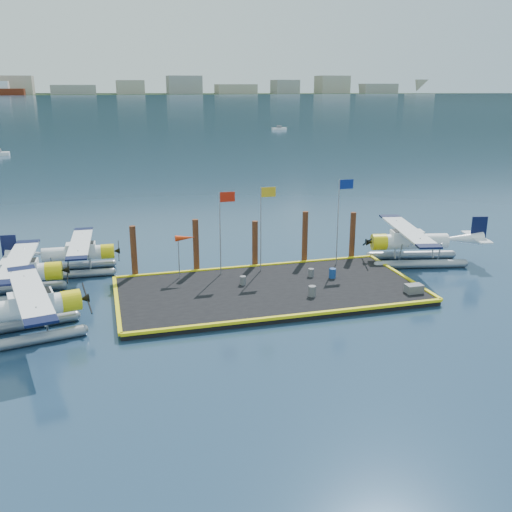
{
  "coord_description": "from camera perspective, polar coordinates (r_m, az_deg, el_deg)",
  "views": [
    {
      "loc": [
        -10.39,
        -34.67,
        13.55
      ],
      "look_at": [
        -0.35,
        2.0,
        2.13
      ],
      "focal_mm": 40.0,
      "sensor_mm": 36.0,
      "label": 1
    }
  ],
  "objects": [
    {
      "name": "ground",
      "position": [
        38.64,
        1.29,
        -3.8
      ],
      "size": [
        4000.0,
        4000.0,
        0.0
      ],
      "primitive_type": "plane",
      "color": "#182C48",
      "rests_on": "ground"
    },
    {
      "name": "dock",
      "position": [
        38.57,
        1.29,
        -3.53
      ],
      "size": [
        20.0,
        10.0,
        0.4
      ],
      "primitive_type": "cube",
      "color": "black",
      "rests_on": "ground"
    },
    {
      "name": "dock_bumpers",
      "position": [
        38.47,
        1.29,
        -3.12
      ],
      "size": [
        20.25,
        10.25,
        0.18
      ],
      "primitive_type": null,
      "color": "yellow",
      "rests_on": "dock"
    },
    {
      "name": "far_backdrop",
      "position": [
        1789.78,
        -7.58,
        16.45
      ],
      "size": [
        3050.0,
        2050.0,
        810.0
      ],
      "color": "black",
      "rests_on": "ground"
    },
    {
      "name": "seaplane_a",
      "position": [
        34.12,
        -22.18,
        -5.14
      ],
      "size": [
        9.33,
        10.15,
        3.59
      ],
      "rotation": [
        0.0,
        0.0,
        -1.37
      ],
      "color": "gray",
      "rests_on": "ground"
    },
    {
      "name": "seaplane_b",
      "position": [
        40.5,
        -23.08,
        -1.88
      ],
      "size": [
        9.1,
        10.03,
        3.57
      ],
      "rotation": [
        0.0,
        0.0,
        -1.6
      ],
      "color": "gray",
      "rests_on": "ground"
    },
    {
      "name": "seaplane_c",
      "position": [
        44.4,
        -17.53,
        0.06
      ],
      "size": [
        8.24,
        9.08,
        3.23
      ],
      "rotation": [
        0.0,
        0.0,
        -1.61
      ],
      "color": "gray",
      "rests_on": "ground"
    },
    {
      "name": "seaplane_d",
      "position": [
        46.29,
        15.32,
        1.19
      ],
      "size": [
        9.69,
        10.54,
        3.73
      ],
      "rotation": [
        0.0,
        0.0,
        1.37
      ],
      "color": "gray",
      "rests_on": "ground"
    },
    {
      "name": "drum_1",
      "position": [
        37.15,
        5.63,
        -3.52
      ],
      "size": [
        0.49,
        0.49,
        0.69
      ],
      "primitive_type": "cylinder",
      "color": "#5A5A5F",
      "rests_on": "dock"
    },
    {
      "name": "drum_2",
      "position": [
        40.82,
        7.65,
        -1.71
      ],
      "size": [
        0.49,
        0.49,
        0.69
      ],
      "primitive_type": "cylinder",
      "color": "navy",
      "rests_on": "dock"
    },
    {
      "name": "drum_4",
      "position": [
        40.95,
        5.52,
        -1.66
      ],
      "size": [
        0.41,
        0.41,
        0.57
      ],
      "primitive_type": "cylinder",
      "color": "#5A5A5F",
      "rests_on": "dock"
    },
    {
      "name": "drum_5",
      "position": [
        39.12,
        -1.32,
        -2.45
      ],
      "size": [
        0.42,
        0.42,
        0.6
      ],
      "primitive_type": "cylinder",
      "color": "#5A5A5F",
      "rests_on": "dock"
    },
    {
      "name": "crate",
      "position": [
        39.04,
        15.51,
        -3.16
      ],
      "size": [
        1.11,
        0.74,
        0.56
      ],
      "primitive_type": "cube",
      "color": "#5A5A5F",
      "rests_on": "dock"
    },
    {
      "name": "flagpole_red",
      "position": [
        40.36,
        -3.34,
        3.59
      ],
      "size": [
        1.14,
        0.08,
        6.0
      ],
      "color": "#939199",
      "rests_on": "dock"
    },
    {
      "name": "flagpole_yellow",
      "position": [
        41.04,
        0.76,
        4.0
      ],
      "size": [
        1.14,
        0.08,
        6.2
      ],
      "color": "#939199",
      "rests_on": "dock"
    },
    {
      "name": "flagpole_blue",
      "position": [
        43.01,
        8.48,
        4.65
      ],
      "size": [
        1.14,
        0.08,
        6.5
      ],
      "color": "#939199",
      "rests_on": "dock"
    },
    {
      "name": "windsock",
      "position": [
        40.19,
        -7.13,
        1.71
      ],
      "size": [
        1.4,
        0.44,
        3.12
      ],
      "color": "#939199",
      "rests_on": "dock"
    },
    {
      "name": "piling_0",
      "position": [
        41.74,
        -12.11,
        0.28
      ],
      "size": [
        0.44,
        0.44,
        4.0
      ],
      "primitive_type": "cylinder",
      "color": "#432313",
      "rests_on": "ground"
    },
    {
      "name": "piling_1",
      "position": [
        42.16,
        -6.02,
        0.87
      ],
      "size": [
        0.44,
        0.44,
        4.2
      ],
      "primitive_type": "cylinder",
      "color": "#432313",
      "rests_on": "ground"
    },
    {
      "name": "piling_2",
      "position": [
        43.12,
        -0.1,
        1.05
      ],
      "size": [
        0.44,
        0.44,
        3.8
      ],
      "primitive_type": "cylinder",
      "color": "#432313",
      "rests_on": "ground"
    },
    {
      "name": "piling_3",
      "position": [
        44.24,
        4.91,
        1.73
      ],
      "size": [
        0.44,
        0.44,
        4.3
      ],
      "primitive_type": "cylinder",
      "color": "#432313",
      "rests_on": "ground"
    },
    {
      "name": "piling_4",
      "position": [
        45.78,
        9.61,
        1.87
      ],
      "size": [
        0.44,
        0.44,
        4.0
      ],
      "primitive_type": "cylinder",
      "color": "#432313",
      "rests_on": "ground"
    }
  ]
}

